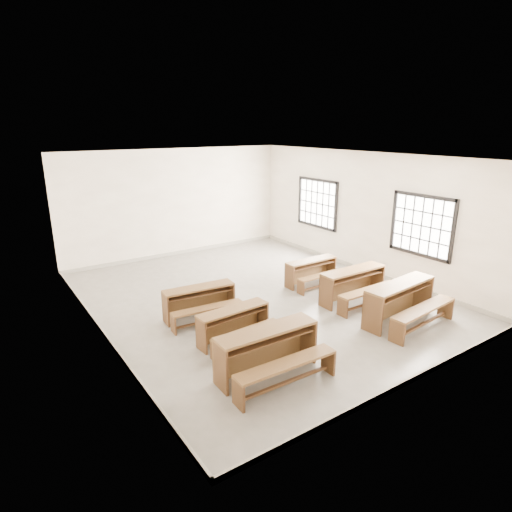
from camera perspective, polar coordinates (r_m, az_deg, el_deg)
room at (r=9.47m, az=0.45°, el=6.72°), size 8.50×8.50×3.20m
desk_set_0 at (r=6.92m, az=1.72°, el=-12.29°), size 1.75×0.94×0.78m
desk_set_1 at (r=7.95m, az=-2.86°, el=-8.87°), size 1.45×0.81×0.63m
desk_set_2 at (r=8.93m, az=-7.46°, el=-5.85°), size 1.55×0.90×0.67m
desk_set_3 at (r=9.15m, az=18.85°, el=-5.53°), size 1.88×1.09×0.81m
desk_set_4 at (r=9.90m, az=12.99°, el=-3.53°), size 1.67×0.87×0.75m
desk_set_5 at (r=10.79m, az=7.49°, el=-1.87°), size 1.41×0.73×0.63m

